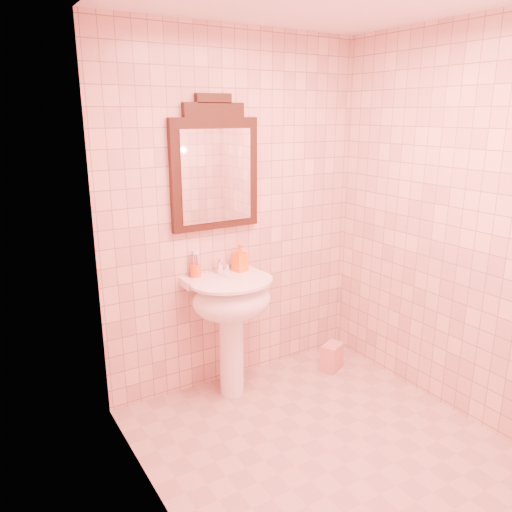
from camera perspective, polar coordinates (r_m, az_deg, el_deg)
floor at (r=3.23m, az=8.40°, el=-21.22°), size 2.20×2.20×0.00m
back_wall at (r=3.55m, az=-2.22°, el=4.70°), size 2.00×0.02×2.50m
pedestal_sink at (r=3.44m, az=-2.82°, el=-5.91°), size 0.58×0.58×0.86m
faucet at (r=3.47m, az=-3.97°, el=-1.22°), size 0.04×0.16×0.11m
mirror at (r=3.39m, az=-4.71°, el=9.96°), size 0.64×0.06×0.89m
toothbrush_cup at (r=3.44m, az=-6.91°, el=-1.62°), size 0.07×0.07×0.16m
soap_dispenser at (r=3.53m, az=-1.85°, el=-0.20°), size 0.10×0.11×0.20m
towel at (r=4.03m, az=8.68°, el=-11.33°), size 0.21×0.18×0.21m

